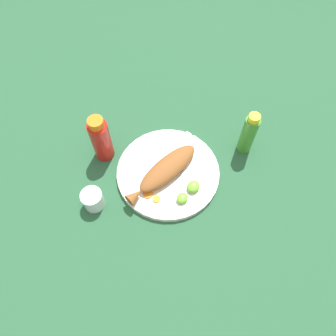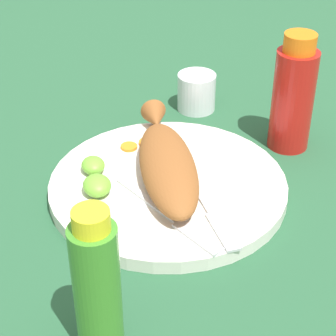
% 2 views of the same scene
% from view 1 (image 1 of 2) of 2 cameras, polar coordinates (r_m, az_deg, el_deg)
% --- Properties ---
extents(ground_plane, '(4.00, 4.00, 0.00)m').
position_cam_1_polar(ground_plane, '(1.00, 0.00, -1.06)').
color(ground_plane, '#235133').
extents(main_plate, '(0.31, 0.31, 0.02)m').
position_cam_1_polar(main_plate, '(0.99, 0.00, -0.82)').
color(main_plate, silver).
rests_on(main_plate, ground_plane).
extents(fried_fish, '(0.27, 0.10, 0.04)m').
position_cam_1_polar(fried_fish, '(0.96, -0.52, -0.42)').
color(fried_fish, brown).
rests_on(fried_fish, main_plate).
extents(fork_near, '(0.19, 0.02, 0.00)m').
position_cam_1_polar(fork_near, '(1.02, 1.15, 3.25)').
color(fork_near, silver).
rests_on(fork_near, main_plate).
extents(fork_far, '(0.17, 0.09, 0.00)m').
position_cam_1_polar(fork_far, '(1.01, 3.48, 2.06)').
color(fork_far, silver).
rests_on(fork_far, main_plate).
extents(carrot_slice_near, '(0.03, 0.03, 0.00)m').
position_cam_1_polar(carrot_slice_near, '(0.95, -3.42, -4.57)').
color(carrot_slice_near, orange).
rests_on(carrot_slice_near, main_plate).
extents(carrot_slice_mid, '(0.02, 0.02, 0.00)m').
position_cam_1_polar(carrot_slice_mid, '(0.94, -2.00, -5.40)').
color(carrot_slice_mid, orange).
rests_on(carrot_slice_mid, main_plate).
extents(lime_wedge_main, '(0.04, 0.03, 0.02)m').
position_cam_1_polar(lime_wedge_main, '(0.93, 2.49, -5.26)').
color(lime_wedge_main, '#6BB233').
rests_on(lime_wedge_main, main_plate).
extents(lime_wedge_side, '(0.04, 0.04, 0.02)m').
position_cam_1_polar(lime_wedge_side, '(0.95, 4.28, -3.43)').
color(lime_wedge_side, '#6BB233').
rests_on(lime_wedge_side, main_plate).
extents(hot_sauce_bottle_red, '(0.06, 0.06, 0.17)m').
position_cam_1_polar(hot_sauce_bottle_red, '(0.99, -11.61, 4.93)').
color(hot_sauce_bottle_red, '#B21914').
rests_on(hot_sauce_bottle_red, ground_plane).
extents(hot_sauce_bottle_green, '(0.04, 0.04, 0.16)m').
position_cam_1_polar(hot_sauce_bottle_green, '(1.01, 13.82, 5.80)').
color(hot_sauce_bottle_green, '#3D8428').
rests_on(hot_sauce_bottle_green, ground_plane).
extents(salt_cup, '(0.06, 0.06, 0.06)m').
position_cam_1_polar(salt_cup, '(0.96, -12.90, -5.45)').
color(salt_cup, silver).
rests_on(salt_cup, ground_plane).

